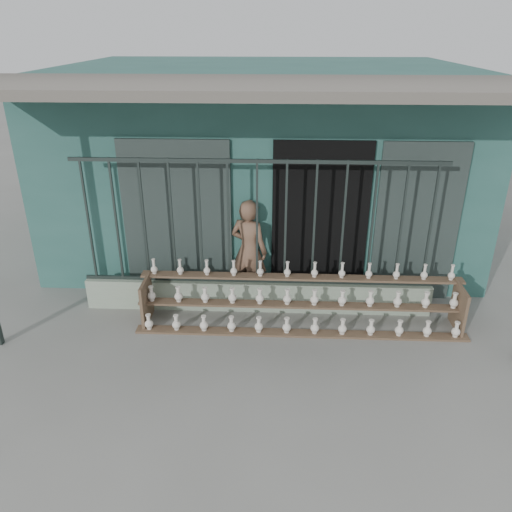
{
  "coord_description": "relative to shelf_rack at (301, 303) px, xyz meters",
  "views": [
    {
      "loc": [
        0.28,
        -5.08,
        3.81
      ],
      "look_at": [
        0.0,
        1.0,
        1.0
      ],
      "focal_mm": 35.0,
      "sensor_mm": 36.0,
      "label": 1
    }
  ],
  "objects": [
    {
      "name": "security_fence",
      "position": [
        -0.62,
        0.41,
        0.99
      ],
      "size": [
        5.0,
        0.04,
        1.8
      ],
      "color": "#283330",
      "rests_on": "parapet_wall"
    },
    {
      "name": "shelf_rack",
      "position": [
        0.0,
        0.0,
        0.0
      ],
      "size": [
        4.5,
        0.68,
        0.85
      ],
      "color": "brown",
      "rests_on": "ground"
    },
    {
      "name": "elderly_woman",
      "position": [
        -0.76,
        0.76,
        0.43
      ],
      "size": [
        0.68,
        0.58,
        1.58
      ],
      "primitive_type": "imported",
      "rotation": [
        0.0,
        0.0,
        2.72
      ],
      "color": "brown",
      "rests_on": "ground"
    },
    {
      "name": "workshop_building",
      "position": [
        -0.62,
        3.34,
        1.26
      ],
      "size": [
        7.4,
        6.6,
        3.21
      ],
      "color": "#29574F",
      "rests_on": "ground"
    },
    {
      "name": "parapet_wall",
      "position": [
        -0.62,
        0.41,
        -0.14
      ],
      "size": [
        5.0,
        0.2,
        0.45
      ],
      "primitive_type": "cube",
      "color": "#8FA18A",
      "rests_on": "ground"
    },
    {
      "name": "ground",
      "position": [
        -0.62,
        -0.89,
        -0.36
      ],
      "size": [
        60.0,
        60.0,
        0.0
      ],
      "primitive_type": "plane",
      "color": "slate"
    }
  ]
}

